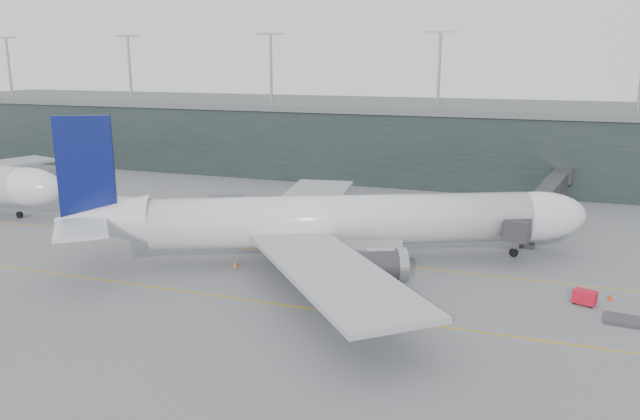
% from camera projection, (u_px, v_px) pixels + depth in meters
% --- Properties ---
extents(ground, '(320.00, 320.00, 0.00)m').
position_uv_depth(ground, '(337.00, 249.00, 81.90)').
color(ground, slate).
rests_on(ground, ground).
extents(taxiline_a, '(160.00, 0.25, 0.02)m').
position_uv_depth(taxiline_a, '(327.00, 258.00, 78.23)').
color(taxiline_a, '#C19212').
rests_on(taxiline_a, ground).
extents(taxiline_b, '(160.00, 0.25, 0.02)m').
position_uv_depth(taxiline_b, '(277.00, 304.00, 63.57)').
color(taxiline_b, '#C19212').
rests_on(taxiline_b, ground).
extents(taxiline_lead_main, '(0.25, 60.00, 0.02)m').
position_uv_depth(taxiline_lead_main, '(405.00, 216.00, 98.63)').
color(taxiline_lead_main, '#C19212').
rests_on(taxiline_lead_main, ground).
extents(taxiline_lead_adj, '(0.25, 60.00, 0.02)m').
position_uv_depth(taxiline_lead_adj, '(10.00, 184.00, 124.30)').
color(taxiline_lead_adj, '#C19212').
rests_on(taxiline_lead_adj, ground).
extents(terminal, '(240.00, 36.00, 29.00)m').
position_uv_depth(terminal, '(420.00, 138.00, 133.26)').
color(terminal, black).
rests_on(terminal, ground).
extents(main_aircraft, '(61.57, 56.70, 18.14)m').
position_uv_depth(main_aircraft, '(339.00, 222.00, 75.54)').
color(main_aircraft, silver).
rests_on(main_aircraft, ground).
extents(jet_bridge, '(8.68, 43.33, 5.84)m').
position_uv_depth(jet_bridge, '(539.00, 196.00, 93.15)').
color(jet_bridge, '#2C2B31').
rests_on(jet_bridge, ground).
extents(gse_cart, '(2.53, 2.02, 1.50)m').
position_uv_depth(gse_cart, '(585.00, 297.00, 63.25)').
color(gse_cart, red).
rests_on(gse_cart, ground).
extents(baggage_dolly, '(3.59, 3.01, 0.33)m').
position_uv_depth(baggage_dolly, '(623.00, 320.00, 59.22)').
color(baggage_dolly, '#333338').
rests_on(baggage_dolly, ground).
extents(uld_a, '(2.46, 2.23, 1.83)m').
position_uv_depth(uld_a, '(329.00, 221.00, 92.33)').
color(uld_a, '#35353A').
rests_on(uld_a, ground).
extents(uld_b, '(2.36, 2.00, 1.93)m').
position_uv_depth(uld_b, '(353.00, 218.00, 93.62)').
color(uld_b, '#35353A').
rests_on(uld_b, ground).
extents(uld_c, '(1.96, 1.63, 1.67)m').
position_uv_depth(uld_c, '(348.00, 223.00, 91.06)').
color(uld_c, '#35353A').
rests_on(uld_c, ground).
extents(cone_nose, '(0.49, 0.49, 0.77)m').
position_uv_depth(cone_nose, '(610.00, 297.00, 64.46)').
color(cone_nose, red).
rests_on(cone_nose, ground).
extents(cone_wing_stbd, '(0.44, 0.44, 0.70)m').
position_uv_depth(cone_wing_stbd, '(363.00, 314.00, 60.22)').
color(cone_wing_stbd, '#E5480C').
rests_on(cone_wing_stbd, ground).
extents(cone_wing_port, '(0.48, 0.48, 0.76)m').
position_uv_depth(cone_wing_port, '(432.00, 234.00, 87.56)').
color(cone_wing_port, '#E6510C').
rests_on(cone_wing_port, ground).
extents(cone_tail, '(0.50, 0.50, 0.80)m').
position_uv_depth(cone_tail, '(235.00, 264.00, 74.71)').
color(cone_tail, orange).
rests_on(cone_tail, ground).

